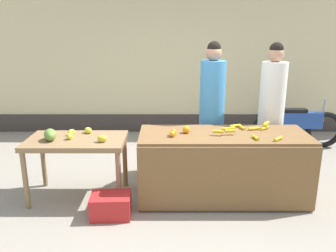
{
  "coord_description": "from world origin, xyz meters",
  "views": [
    {
      "loc": [
        -0.18,
        -3.9,
        2.04
      ],
      "look_at": [
        -0.2,
        0.15,
        0.88
      ],
      "focal_mm": 36.45,
      "sensor_mm": 36.0,
      "label": 1
    }
  ],
  "objects_px": {
    "produce_sack": "(151,156)",
    "parked_motorcycle": "(299,126)",
    "vendor_woman_blue_shirt": "(213,111)",
    "produce_crate": "(112,205)",
    "vendor_woman_white_shirt": "(273,112)"
  },
  "relations": [
    {
      "from": "parked_motorcycle",
      "to": "produce_crate",
      "type": "height_order",
      "value": "parked_motorcycle"
    },
    {
      "from": "vendor_woman_blue_shirt",
      "to": "produce_sack",
      "type": "xyz_separation_m",
      "value": [
        -0.87,
        0.04,
        -0.68
      ]
    },
    {
      "from": "vendor_woman_blue_shirt",
      "to": "produce_crate",
      "type": "height_order",
      "value": "vendor_woman_blue_shirt"
    },
    {
      "from": "vendor_woman_white_shirt",
      "to": "produce_crate",
      "type": "bearing_deg",
      "value": -152.22
    },
    {
      "from": "parked_motorcycle",
      "to": "produce_sack",
      "type": "height_order",
      "value": "parked_motorcycle"
    },
    {
      "from": "vendor_woman_white_shirt",
      "to": "parked_motorcycle",
      "type": "distance_m",
      "value": 1.6
    },
    {
      "from": "parked_motorcycle",
      "to": "produce_sack",
      "type": "distance_m",
      "value": 2.79
    },
    {
      "from": "produce_crate",
      "to": "produce_sack",
      "type": "relative_size",
      "value": 0.8
    },
    {
      "from": "parked_motorcycle",
      "to": "vendor_woman_blue_shirt",
      "type": "bearing_deg",
      "value": -144.37
    },
    {
      "from": "vendor_woman_blue_shirt",
      "to": "produce_sack",
      "type": "relative_size",
      "value": 3.42
    },
    {
      "from": "vendor_woman_white_shirt",
      "to": "parked_motorcycle",
      "type": "relative_size",
      "value": 1.17
    },
    {
      "from": "vendor_woman_white_shirt",
      "to": "produce_sack",
      "type": "relative_size",
      "value": 3.39
    },
    {
      "from": "parked_motorcycle",
      "to": "produce_crate",
      "type": "xyz_separation_m",
      "value": [
        -2.91,
        -2.31,
        -0.27
      ]
    },
    {
      "from": "vendor_woman_blue_shirt",
      "to": "vendor_woman_white_shirt",
      "type": "bearing_deg",
      "value": -2.55
    },
    {
      "from": "produce_sack",
      "to": "parked_motorcycle",
      "type": "bearing_deg",
      "value": 24.43
    }
  ]
}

